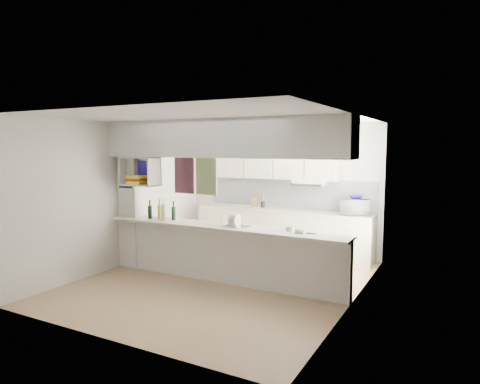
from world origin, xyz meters
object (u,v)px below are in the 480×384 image
Objects in this scene: microwave at (355,207)px; wine_bottles at (162,212)px; bowl at (356,197)px; dish_rack at (236,221)px.

wine_bottles is (-2.82, -2.10, -0.02)m from microwave.
bowl is at bearing 179.88° from microwave.
bowl is (0.02, 0.01, 0.18)m from microwave.
bowl is 0.59× the size of dish_rack.
microwave is 1.28× the size of dish_rack.
wine_bottles is at bearing -177.09° from dish_rack.
microwave is 3.52m from wine_bottles.
microwave is at bearing -166.49° from bowl.
bowl is at bearing 36.51° from wine_bottles.
bowl is 2.53m from dish_rack.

